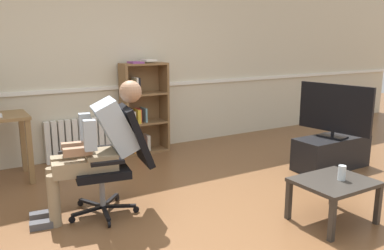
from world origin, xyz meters
name	(u,v)px	position (x,y,z in m)	size (l,w,h in m)	color
ground_plane	(228,223)	(0.00, 0.00, 0.00)	(18.00, 18.00, 0.00)	brown
back_wall	(114,56)	(0.00, 2.65, 1.35)	(12.00, 0.13, 2.70)	beige
bookshelf	(142,109)	(0.30, 2.44, 0.61)	(0.64, 0.29, 1.30)	brown
radiator	(78,139)	(-0.58, 2.54, 0.28)	(0.85, 0.08, 0.55)	white
office_chair	(117,157)	(-0.71, 0.74, 0.53)	(0.80, 0.62, 0.98)	black
person_seated	(97,145)	(-0.88, 0.76, 0.65)	(1.03, 0.47, 1.21)	#937F60
tv_stand	(331,153)	(1.99, 0.57, 0.20)	(0.97, 0.41, 0.39)	black
tv_screen	(334,110)	(1.99, 0.57, 0.73)	(0.25, 0.93, 0.65)	black
coffee_table	(334,186)	(0.81, -0.43, 0.33)	(0.64, 0.53, 0.38)	#332D28
drinking_glass	(342,173)	(0.86, -0.46, 0.44)	(0.07, 0.07, 0.13)	silver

